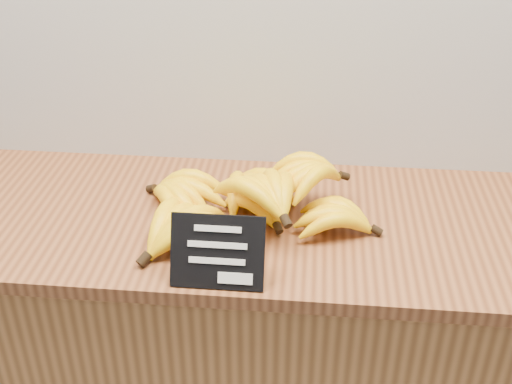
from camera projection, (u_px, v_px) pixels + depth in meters
The scene contains 4 objects.
counter at pixel (258, 375), 1.63m from camera, with size 1.33×0.50×0.90m, color #A96C36.
counter_top at pixel (258, 222), 1.39m from camera, with size 1.48×0.54×0.03m, color brown.
chalkboard_sign at pixel (217, 252), 1.16m from camera, with size 0.17×0.01×0.14m, color black.
banana_pile at pixel (247, 199), 1.35m from camera, with size 0.53×0.35×0.12m.
Camera 1 is at (-0.09, 1.60, 1.68)m, focal length 45.00 mm.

